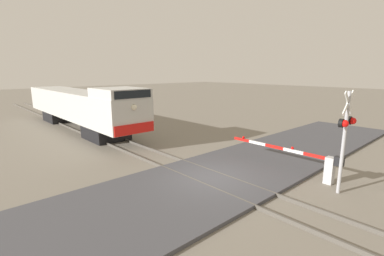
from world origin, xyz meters
TOP-DOWN VIEW (x-y plane):
  - ground_plane at (0.00, 0.00)m, footprint 160.00×160.00m
  - rail_track_left at (-0.72, 0.00)m, footprint 0.08×80.00m
  - rail_track_right at (0.72, 0.00)m, footprint 0.08×80.00m
  - road_surface at (0.00, 0.00)m, footprint 36.00×5.75m
  - locomotive at (0.00, 15.47)m, footprint 2.93×18.55m
  - crossing_signal at (2.92, -4.42)m, footprint 1.18×0.33m
  - crossing_gate at (3.63, -2.99)m, footprint 0.36×5.88m

SIDE VIEW (x-z plane):
  - ground_plane at x=0.00m, z-range 0.00..0.00m
  - road_surface at x=0.00m, z-range 0.00..0.15m
  - rail_track_left at x=-0.72m, z-range 0.00..0.15m
  - rail_track_right at x=0.72m, z-range 0.00..0.15m
  - crossing_gate at x=3.63m, z-range 0.17..1.50m
  - locomotive at x=0.00m, z-range 0.09..3.93m
  - crossing_signal at x=2.92m, z-range 0.53..4.74m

